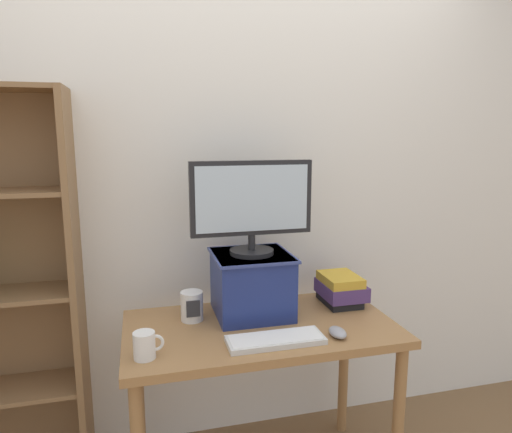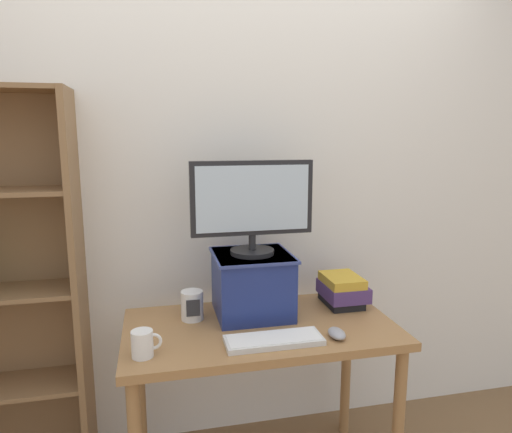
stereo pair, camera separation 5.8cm
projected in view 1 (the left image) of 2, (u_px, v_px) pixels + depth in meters
The scene contains 9 objects.
back_wall at pixel (236, 190), 2.33m from camera, with size 7.00×0.08×2.60m.
desk at pixel (261, 347), 1.98m from camera, with size 1.16×0.63×0.78m.
riser_box at pixel (252, 283), 2.06m from camera, with size 0.35×0.34×0.28m.
computer_monitor at pixel (252, 204), 1.99m from camera, with size 0.54×0.20×0.42m.
keyboard at pixel (275, 340), 1.79m from camera, with size 0.39×0.14×0.02m.
computer_mouse at pixel (338, 332), 1.85m from camera, with size 0.06×0.10×0.04m.
book_stack at pixel (341, 289), 2.20m from camera, with size 0.19×0.23×0.15m.
coffee_mug at pixel (145, 345), 1.66m from camera, with size 0.11×0.08×0.10m.
desk_speaker at pixel (192, 306), 2.00m from camera, with size 0.10×0.10×0.13m.
Camera 1 is at (-0.48, -1.79, 1.59)m, focal length 32.00 mm.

